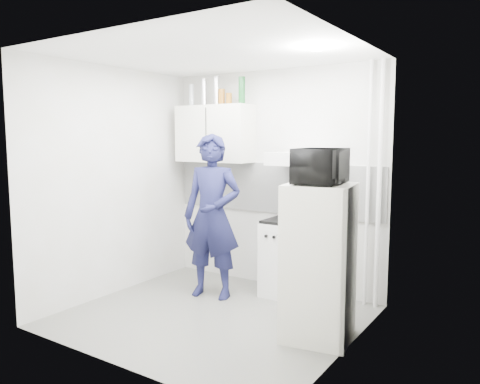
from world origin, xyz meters
The scene contains 23 objects.
floor centered at (0.00, 0.00, 0.00)m, with size 2.80×2.80×0.00m, color #64645B.
ceiling centered at (0.00, 0.00, 2.60)m, with size 2.80×2.80×0.00m, color white.
wall_back centered at (0.00, 1.25, 1.30)m, with size 2.80×2.80×0.00m, color silver.
wall_left centered at (-1.40, 0.00, 1.30)m, with size 2.60×2.60×0.00m, color silver.
wall_right centered at (1.40, 0.00, 1.30)m, with size 2.60×2.60×0.00m, color silver.
person centered at (-0.37, 0.50, 0.92)m, with size 0.67×0.44×1.85m, color #15173B.
stove centered at (0.35, 1.00, 0.42)m, with size 0.53×0.53×0.85m, color silver.
fridge centered at (1.10, 0.11, 0.70)m, with size 0.58×0.58×1.40m, color silver.
stove_top centered at (0.35, 1.00, 0.87)m, with size 0.51×0.51×0.03m, color black.
saucepan centered at (0.38, 0.93, 0.93)m, with size 0.17×0.17×0.10m, color silver.
microwave centered at (1.10, 0.11, 1.56)m, with size 0.38×0.56×0.31m, color black.
bottle_a centered at (-1.12, 1.07, 2.34)m, with size 0.06×0.06×0.28m, color #B2B7BC.
bottle_c centered at (-0.91, 1.07, 2.37)m, with size 0.08×0.08×0.33m, color silver.
bottle_d centered at (-0.72, 1.07, 2.38)m, with size 0.08×0.08×0.35m, color silver.
canister_a centered at (-0.64, 1.07, 2.30)m, with size 0.08×0.08×0.19m, color brown.
canister_b centered at (-0.53, 1.07, 2.27)m, with size 0.07×0.07×0.14m, color brown.
bottle_e centered at (-0.35, 1.07, 2.36)m, with size 0.08×0.08×0.32m, color #144C1E.
upper_cabinet centered at (-0.75, 1.07, 1.85)m, with size 1.00×0.35×0.70m, color silver.
range_hood centered at (0.45, 1.00, 1.57)m, with size 0.60×0.50×0.14m, color silver.
backsplash centered at (0.00, 1.24, 1.20)m, with size 2.74×0.03×0.60m, color white.
pipe_a centered at (1.30, 1.17, 1.30)m, with size 0.05×0.05×2.60m, color silver.
pipe_b centered at (1.18, 1.17, 1.30)m, with size 0.04×0.04×2.60m, color silver.
ceiling_spot_fixture centered at (1.00, 0.20, 2.57)m, with size 0.10×0.10×0.02m, color white.
Camera 1 is at (2.74, -3.67, 1.80)m, focal length 35.00 mm.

